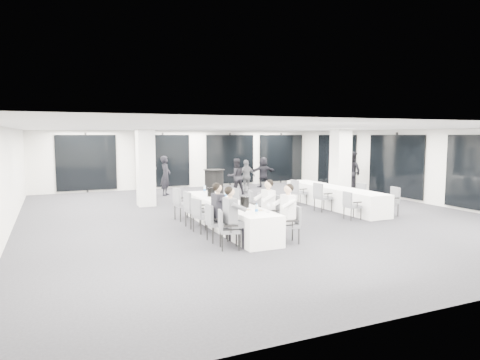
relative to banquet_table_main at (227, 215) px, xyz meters
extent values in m
cube|color=#25252A|center=(1.54, 1.55, -0.39)|extent=(14.00, 16.00, 0.02)
cube|color=silver|center=(1.54, 1.55, 2.43)|extent=(14.00, 16.00, 0.02)
cube|color=silver|center=(-5.47, 1.55, 1.02)|extent=(0.02, 16.00, 2.80)
cube|color=silver|center=(8.55, 1.55, 1.02)|extent=(0.02, 16.00, 2.80)
cube|color=silver|center=(1.54, 9.56, 1.02)|extent=(14.00, 0.02, 2.80)
cube|color=silver|center=(1.54, -6.46, 1.02)|extent=(14.00, 0.02, 2.80)
cube|color=black|center=(1.54, 9.49, 0.98)|extent=(13.60, 0.06, 2.50)
cube|color=black|center=(8.48, 2.55, 0.98)|extent=(0.06, 14.00, 2.50)
cube|color=silver|center=(-1.26, 4.75, 1.02)|extent=(0.60, 0.60, 2.80)
cube|color=silver|center=(5.74, 2.55, 1.02)|extent=(0.60, 0.60, 2.80)
cube|color=white|center=(0.00, 0.00, 0.00)|extent=(0.90, 5.00, 0.75)
cube|color=white|center=(4.77, 1.64, 0.00)|extent=(0.90, 5.00, 0.75)
cylinder|color=black|center=(1.60, 5.31, 0.22)|extent=(0.76, 0.76, 1.19)
cylinder|color=black|center=(1.60, 5.31, 0.82)|extent=(0.87, 0.87, 0.02)
cube|color=#4D4E54|center=(-0.75, -2.04, 0.05)|extent=(0.53, 0.54, 0.08)
cube|color=#4D4E54|center=(-0.95, -1.99, 0.30)|extent=(0.16, 0.43, 0.43)
cylinder|color=black|center=(-0.89, -1.81, -0.18)|extent=(0.03, 0.03, 0.39)
cylinder|color=black|center=(-0.98, -2.17, -0.18)|extent=(0.03, 0.03, 0.39)
cylinder|color=black|center=(-0.52, -1.90, -0.18)|extent=(0.03, 0.03, 0.39)
cylinder|color=black|center=(-0.61, -2.26, -0.18)|extent=(0.03, 0.03, 0.39)
cube|color=black|center=(-0.69, -1.81, 0.21)|extent=(0.32, 0.11, 0.04)
cube|color=black|center=(-0.81, -2.26, 0.21)|extent=(0.32, 0.11, 0.04)
cube|color=#4D4E54|center=(-0.75, -1.25, 0.06)|extent=(0.45, 0.47, 0.08)
cube|color=#4D4E54|center=(-0.96, -1.25, 0.32)|extent=(0.07, 0.44, 0.44)
cylinder|color=black|center=(-0.95, -1.06, -0.18)|extent=(0.03, 0.03, 0.39)
cylinder|color=black|center=(-0.94, -1.44, -0.18)|extent=(0.03, 0.03, 0.39)
cylinder|color=black|center=(-0.56, -1.05, -0.18)|extent=(0.03, 0.03, 0.39)
cylinder|color=black|center=(-0.55, -1.44, -0.18)|extent=(0.03, 0.03, 0.39)
cube|color=black|center=(-0.75, -1.01, 0.22)|extent=(0.33, 0.04, 0.04)
cube|color=black|center=(-0.75, -1.49, 0.22)|extent=(0.33, 0.04, 0.04)
cube|color=#4D4E54|center=(-0.75, -0.20, 0.06)|extent=(0.53, 0.55, 0.08)
cube|color=#4D4E54|center=(-0.96, -0.25, 0.32)|extent=(0.15, 0.45, 0.44)
cylinder|color=black|center=(-0.98, -0.05, -0.18)|extent=(0.03, 0.03, 0.40)
cylinder|color=black|center=(-0.90, -0.43, -0.18)|extent=(0.03, 0.03, 0.40)
cylinder|color=black|center=(-0.60, 0.03, -0.18)|extent=(0.03, 0.03, 0.40)
cylinder|color=black|center=(-0.52, -0.35, -0.18)|extent=(0.03, 0.03, 0.40)
cube|color=black|center=(-0.80, 0.03, 0.22)|extent=(0.33, 0.11, 0.04)
cube|color=black|center=(-0.70, -0.44, 0.22)|extent=(0.33, 0.11, 0.04)
cube|color=#4D4E54|center=(-0.75, 0.48, 0.11)|extent=(0.51, 0.53, 0.09)
cube|color=#4D4E54|center=(-0.99, 0.47, 0.40)|extent=(0.08, 0.50, 0.49)
cylinder|color=black|center=(-0.97, 0.69, -0.15)|extent=(0.04, 0.04, 0.44)
cylinder|color=black|center=(-0.96, 0.26, -0.15)|extent=(0.04, 0.04, 0.44)
cylinder|color=black|center=(-0.54, 0.70, -0.15)|extent=(0.04, 0.04, 0.44)
cylinder|color=black|center=(-0.53, 0.27, -0.15)|extent=(0.04, 0.04, 0.44)
cube|color=black|center=(-0.76, 0.75, 0.29)|extent=(0.37, 0.06, 0.04)
cube|color=black|center=(-0.74, 0.21, 0.29)|extent=(0.37, 0.06, 0.04)
cube|color=#4D4E54|center=(-0.75, 1.63, 0.09)|extent=(0.54, 0.56, 0.08)
cube|color=#4D4E54|center=(-0.98, 1.60, 0.37)|extent=(0.13, 0.48, 0.48)
cylinder|color=black|center=(-0.99, 1.81, -0.16)|extent=(0.04, 0.04, 0.43)
cylinder|color=black|center=(-0.93, 1.39, -0.16)|extent=(0.04, 0.04, 0.43)
cylinder|color=black|center=(-0.57, 1.86, -0.16)|extent=(0.04, 0.04, 0.43)
cylinder|color=black|center=(-0.51, 1.45, -0.16)|extent=(0.04, 0.04, 0.43)
cube|color=black|center=(-0.79, 1.89, 0.27)|extent=(0.36, 0.09, 0.04)
cube|color=black|center=(-0.71, 1.37, 0.27)|extent=(0.36, 0.09, 0.04)
cube|color=#4D4E54|center=(0.75, -2.11, 0.05)|extent=(0.48, 0.50, 0.08)
cube|color=#4D4E54|center=(0.96, -2.13, 0.30)|extent=(0.11, 0.44, 0.43)
cylinder|color=black|center=(0.91, -2.32, -0.18)|extent=(0.03, 0.03, 0.39)
cylinder|color=black|center=(0.96, -1.95, -0.18)|extent=(0.03, 0.03, 0.39)
cylinder|color=black|center=(0.54, -2.27, -0.18)|extent=(0.03, 0.03, 0.39)
cylinder|color=black|center=(0.59, -1.90, -0.18)|extent=(0.03, 0.03, 0.39)
cube|color=black|center=(0.72, -2.34, 0.21)|extent=(0.32, 0.08, 0.04)
cube|color=black|center=(0.78, -1.88, 0.21)|extent=(0.32, 0.08, 0.04)
cube|color=#4D4E54|center=(0.75, -1.09, 0.11)|extent=(0.53, 0.55, 0.09)
cube|color=#4D4E54|center=(0.99, -1.11, 0.40)|extent=(0.10, 0.50, 0.49)
cylinder|color=black|center=(0.95, -1.32, -0.15)|extent=(0.04, 0.04, 0.44)
cylinder|color=black|center=(0.98, -0.89, -0.15)|extent=(0.04, 0.04, 0.44)
cylinder|color=black|center=(0.52, -1.29, -0.15)|extent=(0.04, 0.04, 0.44)
cylinder|color=black|center=(0.55, -0.87, -0.15)|extent=(0.04, 0.04, 0.44)
cube|color=black|center=(0.73, -1.36, 0.29)|extent=(0.37, 0.07, 0.04)
cube|color=black|center=(0.77, -0.83, 0.29)|extent=(0.37, 0.07, 0.04)
cube|color=#4D4E54|center=(0.75, -0.23, 0.08)|extent=(0.49, 0.51, 0.08)
cube|color=#4D4E54|center=(0.97, -0.24, 0.35)|extent=(0.08, 0.47, 0.46)
cylinder|color=black|center=(0.94, -0.44, -0.17)|extent=(0.04, 0.04, 0.41)
cylinder|color=black|center=(0.96, -0.04, -0.17)|extent=(0.04, 0.04, 0.41)
cylinder|color=black|center=(0.54, -0.42, -0.17)|extent=(0.04, 0.04, 0.41)
cylinder|color=black|center=(0.56, -0.02, -0.17)|extent=(0.04, 0.04, 0.41)
cube|color=black|center=(0.74, -0.48, 0.25)|extent=(0.34, 0.06, 0.04)
cube|color=black|center=(0.76, 0.02, 0.25)|extent=(0.34, 0.06, 0.04)
cube|color=#4D4E54|center=(0.75, 0.54, 0.07)|extent=(0.56, 0.58, 0.08)
cube|color=#4D4E54|center=(0.96, 0.49, 0.34)|extent=(0.17, 0.46, 0.46)
cylinder|color=black|center=(0.90, 0.30, -0.17)|extent=(0.04, 0.04, 0.41)
cylinder|color=black|center=(0.99, 0.69, -0.17)|extent=(0.04, 0.04, 0.41)
cylinder|color=black|center=(0.51, 0.40, -0.17)|extent=(0.04, 0.04, 0.41)
cylinder|color=black|center=(0.60, 0.78, -0.17)|extent=(0.04, 0.04, 0.41)
cube|color=black|center=(0.69, 0.30, 0.24)|extent=(0.34, 0.12, 0.04)
cube|color=black|center=(0.81, 0.78, 0.24)|extent=(0.34, 0.12, 0.04)
cube|color=#4D4E54|center=(0.75, 1.60, 0.05)|extent=(0.45, 0.47, 0.08)
cube|color=#4D4E54|center=(0.96, 1.60, 0.30)|extent=(0.08, 0.43, 0.43)
cylinder|color=black|center=(0.95, 1.42, -0.18)|extent=(0.03, 0.03, 0.38)
cylinder|color=black|center=(0.93, 1.79, -0.18)|extent=(0.03, 0.03, 0.38)
cylinder|color=black|center=(0.57, 1.40, -0.18)|extent=(0.03, 0.03, 0.38)
cylinder|color=black|center=(0.55, 1.77, -0.18)|extent=(0.03, 0.03, 0.38)
cube|color=black|center=(0.76, 1.36, 0.21)|extent=(0.32, 0.05, 0.04)
cube|color=black|center=(0.74, 1.83, 0.21)|extent=(0.32, 0.05, 0.04)
cube|color=#4D4E54|center=(4.02, -0.38, 0.03)|extent=(0.43, 0.45, 0.07)
cube|color=#4D4E54|center=(3.82, -0.37, 0.28)|extent=(0.07, 0.42, 0.42)
cylinder|color=black|center=(3.85, -0.19, -0.19)|extent=(0.03, 0.03, 0.37)
cylinder|color=black|center=(3.84, -0.55, -0.19)|extent=(0.03, 0.03, 0.37)
cylinder|color=black|center=(4.21, -0.20, -0.19)|extent=(0.03, 0.03, 0.37)
cylinder|color=black|center=(4.20, -0.56, -0.19)|extent=(0.03, 0.03, 0.37)
cube|color=black|center=(4.03, -0.15, 0.19)|extent=(0.31, 0.04, 0.04)
cube|color=black|center=(4.02, -0.60, 0.19)|extent=(0.31, 0.04, 0.04)
cube|color=#4D4E54|center=(4.02, 1.18, 0.08)|extent=(0.50, 0.52, 0.08)
cube|color=#4D4E54|center=(3.80, 1.17, 0.36)|extent=(0.09, 0.47, 0.47)
cylinder|color=black|center=(3.81, 1.37, -0.17)|extent=(0.04, 0.04, 0.42)
cylinder|color=black|center=(3.83, 0.97, -0.17)|extent=(0.04, 0.04, 0.42)
cylinder|color=black|center=(4.21, 1.40, -0.17)|extent=(0.04, 0.04, 0.42)
cylinder|color=black|center=(4.24, 0.99, -0.17)|extent=(0.04, 0.04, 0.42)
cube|color=black|center=(4.01, 1.44, 0.26)|extent=(0.35, 0.06, 0.04)
cube|color=black|center=(4.04, 0.93, 0.26)|extent=(0.35, 0.06, 0.04)
cube|color=#4D4E54|center=(4.02, 2.72, 0.07)|extent=(0.50, 0.51, 0.08)
cube|color=#4D4E54|center=(3.81, 2.70, 0.33)|extent=(0.10, 0.46, 0.45)
cylinder|color=black|center=(3.81, 2.90, -0.17)|extent=(0.04, 0.04, 0.40)
cylinder|color=black|center=(3.85, 2.51, -0.17)|extent=(0.04, 0.04, 0.40)
cylinder|color=black|center=(4.20, 2.94, -0.17)|extent=(0.04, 0.04, 0.40)
cylinder|color=black|center=(4.24, 2.54, -0.17)|extent=(0.04, 0.04, 0.40)
cube|color=black|center=(4.00, 2.97, 0.23)|extent=(0.34, 0.07, 0.04)
cube|color=black|center=(4.05, 2.48, 0.23)|extent=(0.34, 0.07, 0.04)
cube|color=#4D4E54|center=(5.52, -0.34, 0.06)|extent=(0.50, 0.51, 0.08)
cube|color=#4D4E54|center=(5.73, -0.36, 0.32)|extent=(0.11, 0.45, 0.44)
cylinder|color=black|center=(5.69, -0.55, -0.18)|extent=(0.03, 0.03, 0.39)
cylinder|color=black|center=(5.74, -0.17, -0.18)|extent=(0.03, 0.03, 0.39)
cylinder|color=black|center=(5.31, -0.50, -0.18)|extent=(0.03, 0.03, 0.39)
cylinder|color=black|center=(5.36, -0.12, -0.18)|extent=(0.03, 0.03, 0.39)
cube|color=black|center=(5.49, -0.58, 0.22)|extent=(0.33, 0.08, 0.04)
cube|color=black|center=(5.55, -0.10, 0.22)|extent=(0.33, 0.08, 0.04)
cube|color=#4D4E54|center=(5.52, 1.25, 0.04)|extent=(0.51, 0.52, 0.07)
cube|color=#4D4E54|center=(5.72, 1.29, 0.28)|extent=(0.15, 0.42, 0.42)
cylinder|color=black|center=(5.74, 1.11, -0.19)|extent=(0.03, 0.03, 0.37)
cylinder|color=black|center=(5.66, 1.47, -0.19)|extent=(0.03, 0.03, 0.37)
cylinder|color=black|center=(5.39, 1.03, -0.19)|extent=(0.03, 0.03, 0.37)
cylinder|color=black|center=(5.30, 1.38, -0.19)|extent=(0.03, 0.03, 0.37)
cube|color=black|center=(5.57, 1.03, 0.19)|extent=(0.31, 0.11, 0.04)
cube|color=black|center=(5.47, 1.47, 0.19)|extent=(0.31, 0.11, 0.04)
cube|color=#4D4E54|center=(5.52, 2.77, 0.06)|extent=(0.51, 0.52, 0.08)
cube|color=#4D4E54|center=(5.74, 2.74, 0.33)|extent=(0.12, 0.45, 0.45)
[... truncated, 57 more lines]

